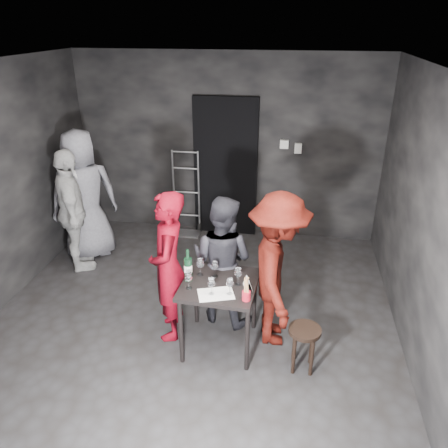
% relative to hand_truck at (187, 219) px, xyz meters
% --- Properties ---
extents(floor, '(4.50, 5.00, 0.02)m').
position_rel_hand_truck_xyz_m(floor, '(0.60, -2.31, -0.23)').
color(floor, black).
rests_on(floor, ground).
extents(ceiling, '(4.50, 5.00, 0.02)m').
position_rel_hand_truck_xyz_m(ceiling, '(0.60, -2.31, 2.47)').
color(ceiling, silver).
rests_on(ceiling, ground).
extents(wall_back, '(4.50, 0.04, 2.70)m').
position_rel_hand_truck_xyz_m(wall_back, '(0.60, 0.19, 1.12)').
color(wall_back, black).
rests_on(wall_back, ground).
extents(wall_front, '(4.50, 0.04, 2.70)m').
position_rel_hand_truck_xyz_m(wall_front, '(0.60, -4.81, 1.12)').
color(wall_front, black).
rests_on(wall_front, ground).
extents(wall_right, '(0.04, 5.00, 2.70)m').
position_rel_hand_truck_xyz_m(wall_right, '(2.85, -2.31, 1.12)').
color(wall_right, black).
rests_on(wall_right, ground).
extents(doorway, '(0.95, 0.10, 2.10)m').
position_rel_hand_truck_xyz_m(doorway, '(0.60, 0.13, 0.82)').
color(doorway, black).
rests_on(doorway, ground).
extents(wallbox_upper, '(0.12, 0.06, 0.12)m').
position_rel_hand_truck_xyz_m(wallbox_upper, '(1.45, 0.14, 1.22)').
color(wallbox_upper, '#B7B7B2').
rests_on(wallbox_upper, wall_back).
extents(wallbox_lower, '(0.10, 0.06, 0.14)m').
position_rel_hand_truck_xyz_m(wallbox_lower, '(1.65, 0.14, 1.17)').
color(wallbox_lower, '#B7B7B2').
rests_on(wallbox_lower, wall_back).
extents(hand_truck, '(0.44, 0.36, 1.31)m').
position_rel_hand_truck_xyz_m(hand_truck, '(0.00, 0.00, 0.00)').
color(hand_truck, '#B2B2B7').
rests_on(hand_truck, floor).
extents(tasting_table, '(0.72, 0.72, 0.75)m').
position_rel_hand_truck_xyz_m(tasting_table, '(0.98, -2.50, 0.42)').
color(tasting_table, black).
rests_on(tasting_table, floor).
extents(stool, '(0.31, 0.31, 0.47)m').
position_rel_hand_truck_xyz_m(stool, '(1.82, -2.71, 0.13)').
color(stool, '#38291F').
rests_on(stool, floor).
extents(server_red, '(0.54, 0.71, 1.73)m').
position_rel_hand_truck_xyz_m(server_red, '(0.43, -2.39, 0.63)').
color(server_red, maroon).
rests_on(server_red, floor).
extents(woman_black, '(0.78, 0.57, 1.43)m').
position_rel_hand_truck_xyz_m(woman_black, '(0.92, -2.04, 0.48)').
color(woman_black, '#26262D').
rests_on(woman_black, floor).
extents(man_maroon, '(0.67, 1.21, 1.78)m').
position_rel_hand_truck_xyz_m(man_maroon, '(1.53, -2.29, 0.66)').
color(man_maroon, '#420D07').
rests_on(man_maroon, floor).
extents(bystander_cream, '(0.99, 1.16, 1.80)m').
position_rel_hand_truck_xyz_m(bystander_cream, '(-1.17, -1.29, 0.67)').
color(bystander_cream, silver).
rests_on(bystander_cream, floor).
extents(bystander_grey, '(1.21, 1.08, 2.18)m').
position_rel_hand_truck_xyz_m(bystander_grey, '(-1.17, -0.93, 0.86)').
color(bystander_grey, slate).
rests_on(bystander_grey, floor).
extents(tasting_mat, '(0.38, 0.32, 0.00)m').
position_rel_hand_truck_xyz_m(tasting_mat, '(0.98, -2.70, 0.52)').
color(tasting_mat, white).
rests_on(tasting_mat, tasting_table).
extents(wine_glass_a, '(0.09, 0.09, 0.19)m').
position_rel_hand_truck_xyz_m(wine_glass_a, '(0.71, -2.65, 0.61)').
color(wine_glass_a, white).
rests_on(wine_glass_a, tasting_table).
extents(wine_glass_b, '(0.10, 0.10, 0.20)m').
position_rel_hand_truck_xyz_m(wine_glass_b, '(0.76, -2.40, 0.62)').
color(wine_glass_b, white).
rests_on(wine_glass_b, tasting_table).
extents(wine_glass_c, '(0.08, 0.08, 0.19)m').
position_rel_hand_truck_xyz_m(wine_glass_c, '(0.91, -2.40, 0.61)').
color(wine_glass_c, white).
rests_on(wine_glass_c, tasting_table).
extents(wine_glass_d, '(0.09, 0.09, 0.19)m').
position_rel_hand_truck_xyz_m(wine_glass_d, '(0.94, -2.70, 0.61)').
color(wine_glass_d, white).
rests_on(wine_glass_d, tasting_table).
extents(wine_glass_e, '(0.09, 0.09, 0.19)m').
position_rel_hand_truck_xyz_m(wine_glass_e, '(1.11, -2.68, 0.61)').
color(wine_glass_e, white).
rests_on(wine_glass_e, tasting_table).
extents(wine_glass_f, '(0.09, 0.09, 0.20)m').
position_rel_hand_truck_xyz_m(wine_glass_f, '(1.16, -2.50, 0.62)').
color(wine_glass_f, white).
rests_on(wine_glass_f, tasting_table).
extents(wine_bottle, '(0.08, 0.08, 0.34)m').
position_rel_hand_truck_xyz_m(wine_bottle, '(0.67, -2.50, 0.65)').
color(wine_bottle, black).
rests_on(wine_bottle, tasting_table).
extents(breadstick_cup, '(0.08, 0.08, 0.25)m').
position_rel_hand_truck_xyz_m(breadstick_cup, '(1.27, -2.74, 0.63)').
color(breadstick_cup, '#AF1424').
rests_on(breadstick_cup, tasting_table).
extents(reserved_card, '(0.12, 0.15, 0.10)m').
position_rel_hand_truck_xyz_m(reserved_card, '(1.25, -2.54, 0.57)').
color(reserved_card, white).
rests_on(reserved_card, tasting_table).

